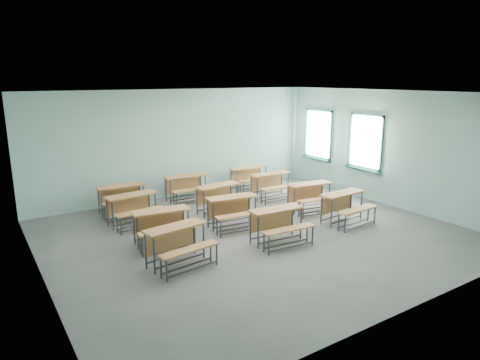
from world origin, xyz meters
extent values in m
cube|color=slate|center=(0.00, 0.00, -0.01)|extent=(9.00, 8.00, 0.02)
cube|color=white|center=(0.00, 0.00, 3.21)|extent=(9.00, 8.00, 0.02)
cube|color=#A1C9C2|center=(0.00, 4.01, 1.60)|extent=(9.00, 0.02, 3.20)
cube|color=#A1C9C2|center=(0.00, -4.01, 1.60)|extent=(9.00, 0.02, 3.20)
cube|color=#A1C9C2|center=(-4.51, 0.00, 1.60)|extent=(0.02, 8.00, 3.20)
cube|color=#A1C9C2|center=(4.51, 0.00, 1.60)|extent=(0.02, 8.00, 3.20)
cube|color=#1A4842|center=(4.47, 2.80, 0.93)|extent=(0.06, 1.20, 0.06)
cube|color=#1A4842|center=(4.47, 2.80, 2.47)|extent=(0.06, 1.20, 0.06)
cube|color=#1A4842|center=(4.47, 2.23, 1.70)|extent=(0.06, 0.06, 1.60)
cube|color=#1A4842|center=(4.47, 3.37, 1.70)|extent=(0.06, 0.06, 1.60)
cube|color=#1A4842|center=(4.47, 2.80, 1.70)|extent=(0.04, 0.04, 1.48)
cube|color=#1A4842|center=(4.47, 2.80, 1.70)|extent=(0.04, 1.08, 0.04)
cube|color=#1A4842|center=(4.43, 2.80, 0.87)|extent=(0.14, 1.28, 0.04)
cube|color=white|center=(4.50, 2.80, 1.70)|extent=(0.01, 1.08, 1.48)
cube|color=#1A4842|center=(4.47, 0.80, 0.93)|extent=(0.06, 1.20, 0.06)
cube|color=#1A4842|center=(4.47, 0.80, 2.47)|extent=(0.06, 1.20, 0.06)
cube|color=#1A4842|center=(4.47, 0.23, 1.70)|extent=(0.06, 0.06, 1.60)
cube|color=#1A4842|center=(4.47, 1.37, 1.70)|extent=(0.06, 0.06, 1.60)
cube|color=#1A4842|center=(4.47, 0.80, 1.70)|extent=(0.04, 0.04, 1.48)
cube|color=#1A4842|center=(4.47, 0.80, 1.70)|extent=(0.04, 1.08, 0.04)
cube|color=#1A4842|center=(4.43, 0.80, 0.87)|extent=(0.14, 1.28, 0.04)
cube|color=white|center=(4.50, 0.80, 1.70)|extent=(0.01, 1.08, 1.48)
cube|color=#B27640|center=(-2.21, -0.45, 0.74)|extent=(1.26, 0.57, 0.04)
cube|color=#B27640|center=(-2.23, -0.26, 0.43)|extent=(1.14, 0.18, 0.42)
cylinder|color=#404346|center=(-2.74, -0.69, 0.36)|extent=(0.04, 0.04, 0.72)
cylinder|color=#404346|center=(-1.63, -0.53, 0.36)|extent=(0.04, 0.04, 0.72)
cylinder|color=#404346|center=(-2.78, -0.37, 0.36)|extent=(0.04, 0.04, 0.72)
cylinder|color=#404346|center=(-1.68, -0.21, 0.36)|extent=(0.04, 0.04, 0.72)
cube|color=#404346|center=(-2.18, -0.61, 0.10)|extent=(1.11, 0.18, 0.03)
cube|color=#404346|center=(-2.23, -0.29, 0.10)|extent=(1.11, 0.18, 0.03)
cube|color=#B27640|center=(-2.14, -0.93, 0.44)|extent=(1.24, 0.42, 0.04)
cylinder|color=#404346|center=(-2.68, -1.10, 0.21)|extent=(0.04, 0.04, 0.42)
cylinder|color=#404346|center=(-1.58, -0.95, 0.21)|extent=(0.04, 0.04, 0.42)
cylinder|color=#404346|center=(-2.70, -0.91, 0.21)|extent=(0.04, 0.04, 0.42)
cylinder|color=#404346|center=(-1.60, -0.76, 0.21)|extent=(0.04, 0.04, 0.42)
cube|color=#404346|center=(-2.13, -1.03, 0.08)|extent=(1.11, 0.18, 0.03)
cube|color=#404346|center=(-2.15, -0.84, 0.08)|extent=(1.11, 0.18, 0.03)
cube|color=#B27640|center=(0.13, -0.60, 0.74)|extent=(1.24, 0.49, 0.04)
cube|color=#B27640|center=(0.14, -0.41, 0.43)|extent=(1.15, 0.10, 0.42)
cylinder|color=#404346|center=(-0.44, -0.72, 0.36)|extent=(0.04, 0.04, 0.72)
cylinder|color=#404346|center=(0.67, -0.80, 0.36)|extent=(0.04, 0.04, 0.72)
cylinder|color=#404346|center=(-0.42, -0.40, 0.36)|extent=(0.04, 0.04, 0.72)
cylinder|color=#404346|center=(0.69, -0.48, 0.36)|extent=(0.04, 0.04, 0.72)
cube|color=#404346|center=(0.12, -0.76, 0.10)|extent=(1.11, 0.11, 0.03)
cube|color=#404346|center=(0.14, -0.44, 0.10)|extent=(1.11, 0.11, 0.03)
cube|color=#B27640|center=(0.09, -1.08, 0.44)|extent=(1.23, 0.33, 0.04)
cylinder|color=#404346|center=(-0.47, -1.14, 0.21)|extent=(0.04, 0.04, 0.42)
cylinder|color=#404346|center=(0.64, -1.22, 0.21)|extent=(0.04, 0.04, 0.42)
cylinder|color=#404346|center=(-0.46, -0.95, 0.21)|extent=(0.04, 0.04, 0.42)
cylinder|color=#404346|center=(0.65, -1.03, 0.21)|extent=(0.04, 0.04, 0.42)
cube|color=#404346|center=(0.09, -1.18, 0.08)|extent=(1.11, 0.11, 0.03)
cube|color=#404346|center=(0.10, -0.99, 0.08)|extent=(1.11, 0.11, 0.03)
cube|color=#B27640|center=(2.31, -0.44, 0.74)|extent=(1.24, 0.48, 0.04)
cube|color=#B27640|center=(2.30, -0.26, 0.43)|extent=(1.15, 0.10, 0.42)
cylinder|color=#404346|center=(1.76, -0.64, 0.36)|extent=(0.04, 0.04, 0.72)
cylinder|color=#404346|center=(2.87, -0.57, 0.36)|extent=(0.04, 0.04, 0.72)
cylinder|color=#404346|center=(1.74, -0.32, 0.36)|extent=(0.04, 0.04, 0.72)
cylinder|color=#404346|center=(2.85, -0.24, 0.36)|extent=(0.04, 0.04, 0.72)
cube|color=#404346|center=(2.32, -0.60, 0.10)|extent=(1.11, 0.10, 0.03)
cube|color=#404346|center=(2.30, -0.28, 0.10)|extent=(1.11, 0.10, 0.03)
cube|color=#B27640|center=(2.34, -0.93, 0.44)|extent=(1.23, 0.33, 0.04)
cylinder|color=#404346|center=(1.79, -1.06, 0.21)|extent=(0.04, 0.04, 0.42)
cylinder|color=#404346|center=(2.90, -0.99, 0.21)|extent=(0.04, 0.04, 0.42)
cylinder|color=#404346|center=(1.78, -0.87, 0.21)|extent=(0.04, 0.04, 0.42)
cylinder|color=#404346|center=(2.89, -0.79, 0.21)|extent=(0.04, 0.04, 0.42)
cube|color=#404346|center=(2.35, -1.02, 0.08)|extent=(1.11, 0.10, 0.03)
cube|color=#404346|center=(2.33, -0.83, 0.08)|extent=(1.11, 0.10, 0.03)
cube|color=#B27640|center=(-2.02, 0.68, 0.74)|extent=(1.25, 0.55, 0.04)
cube|color=#B27640|center=(-2.00, 0.86, 0.43)|extent=(1.15, 0.16, 0.42)
cylinder|color=#404346|center=(-2.59, 0.58, 0.36)|extent=(0.04, 0.04, 0.72)
cylinder|color=#404346|center=(-1.49, 0.45, 0.36)|extent=(0.04, 0.04, 0.72)
cylinder|color=#404346|center=(-2.56, 0.90, 0.36)|extent=(0.04, 0.04, 0.72)
cylinder|color=#404346|center=(-1.45, 0.77, 0.36)|extent=(0.04, 0.04, 0.72)
cube|color=#404346|center=(-2.04, 0.52, 0.10)|extent=(1.11, 0.16, 0.03)
cube|color=#404346|center=(-2.00, 0.84, 0.10)|extent=(1.11, 0.16, 0.03)
cube|color=#B27640|center=(-2.08, 0.20, 0.44)|extent=(1.23, 0.40, 0.04)
cylinder|color=#404346|center=(-2.65, 0.17, 0.21)|extent=(0.04, 0.04, 0.42)
cylinder|color=#404346|center=(-1.54, 0.03, 0.21)|extent=(0.04, 0.04, 0.42)
cylinder|color=#404346|center=(-2.62, 0.36, 0.21)|extent=(0.04, 0.04, 0.42)
cylinder|color=#404346|center=(-1.52, 0.22, 0.21)|extent=(0.04, 0.04, 0.42)
cube|color=#404346|center=(-2.09, 0.10, 0.08)|extent=(1.11, 0.16, 0.03)
cube|color=#404346|center=(-2.07, 0.29, 0.08)|extent=(1.11, 0.16, 0.03)
cube|color=#B27640|center=(-0.18, 0.75, 0.74)|extent=(1.25, 0.54, 0.04)
cube|color=#B27640|center=(-0.16, 0.93, 0.43)|extent=(1.15, 0.15, 0.42)
cylinder|color=#404346|center=(-0.75, 0.65, 0.36)|extent=(0.04, 0.04, 0.72)
cylinder|color=#404346|center=(0.36, 0.52, 0.36)|extent=(0.04, 0.04, 0.72)
cylinder|color=#404346|center=(-0.71, 0.97, 0.36)|extent=(0.04, 0.04, 0.72)
cylinder|color=#404346|center=(0.39, 0.85, 0.36)|extent=(0.04, 0.04, 0.72)
cube|color=#404346|center=(-0.20, 0.59, 0.10)|extent=(1.11, 0.16, 0.03)
cube|color=#404346|center=(-0.16, 0.91, 0.10)|extent=(1.11, 0.16, 0.03)
cube|color=#B27640|center=(-0.23, 0.27, 0.44)|extent=(1.23, 0.39, 0.04)
cylinder|color=#404346|center=(-0.80, 0.23, 0.21)|extent=(0.04, 0.04, 0.42)
cylinder|color=#404346|center=(0.31, 0.11, 0.21)|extent=(0.04, 0.04, 0.42)
cylinder|color=#404346|center=(-0.78, 0.42, 0.21)|extent=(0.04, 0.04, 0.42)
cylinder|color=#404346|center=(0.33, 0.30, 0.21)|extent=(0.04, 0.04, 0.42)
cube|color=#404346|center=(-0.24, 0.17, 0.08)|extent=(1.11, 0.16, 0.03)
cube|color=#404346|center=(-0.22, 0.36, 0.08)|extent=(1.11, 0.16, 0.03)
cube|color=#B27640|center=(2.26, 0.72, 0.74)|extent=(1.26, 0.56, 0.04)
cube|color=#B27640|center=(2.28, 0.91, 0.43)|extent=(1.15, 0.17, 0.42)
cylinder|color=#404346|center=(1.68, 0.63, 0.36)|extent=(0.04, 0.04, 0.72)
cylinder|color=#404346|center=(2.79, 0.49, 0.36)|extent=(0.04, 0.04, 0.72)
cylinder|color=#404346|center=(1.73, 0.95, 0.36)|extent=(0.04, 0.04, 0.72)
cylinder|color=#404346|center=(2.83, 0.81, 0.36)|extent=(0.04, 0.04, 0.72)
cube|color=#404346|center=(2.24, 0.56, 0.10)|extent=(1.11, 0.18, 0.03)
cube|color=#404346|center=(2.28, 0.88, 0.10)|extent=(1.11, 0.18, 0.03)
cube|color=#B27640|center=(2.19, 0.24, 0.44)|extent=(1.24, 0.41, 0.04)
cylinder|color=#404346|center=(1.63, 0.22, 0.21)|extent=(0.04, 0.04, 0.42)
cylinder|color=#404346|center=(2.73, 0.07, 0.21)|extent=(0.04, 0.04, 0.42)
cylinder|color=#404346|center=(1.65, 0.41, 0.21)|extent=(0.04, 0.04, 0.42)
cylinder|color=#404346|center=(2.76, 0.26, 0.21)|extent=(0.04, 0.04, 0.42)
cube|color=#404346|center=(2.18, 0.14, 0.08)|extent=(1.11, 0.18, 0.03)
cube|color=#404346|center=(2.21, 0.33, 0.08)|extent=(1.11, 0.18, 0.03)
cube|color=#B27640|center=(-2.14, 2.24, 0.74)|extent=(1.25, 0.52, 0.04)
cube|color=#B27640|center=(-2.16, 2.43, 0.43)|extent=(1.15, 0.14, 0.42)
cylinder|color=#404346|center=(-2.68, 2.03, 0.36)|extent=(0.04, 0.04, 0.72)
cylinder|color=#404346|center=(-1.57, 2.14, 0.36)|extent=(0.04, 0.04, 0.72)
cylinder|color=#404346|center=(-2.71, 2.35, 0.36)|extent=(0.04, 0.04, 0.72)
cylinder|color=#404346|center=(-1.60, 2.46, 0.36)|extent=(0.04, 0.04, 0.72)
cube|color=#404346|center=(-2.12, 2.08, 0.10)|extent=(1.11, 0.14, 0.03)
cube|color=#404346|center=(-2.16, 2.40, 0.10)|extent=(1.11, 0.14, 0.03)
cube|color=#B27640|center=(-2.09, 1.76, 0.44)|extent=(1.23, 0.37, 0.04)
cylinder|color=#404346|center=(-2.63, 1.61, 0.21)|extent=(0.04, 0.04, 0.42)
cylinder|color=#404346|center=(-1.53, 1.72, 0.21)|extent=(0.04, 0.04, 0.42)
cylinder|color=#404346|center=(-2.65, 1.80, 0.21)|extent=(0.04, 0.04, 0.42)
cylinder|color=#404346|center=(-1.55, 1.91, 0.21)|extent=(0.04, 0.04, 0.42)
cube|color=#404346|center=(-2.08, 1.67, 0.08)|extent=(1.11, 0.14, 0.03)
cube|color=#404346|center=(-2.10, 1.86, 0.08)|extent=(1.11, 0.14, 0.03)
cube|color=#B27640|center=(0.11, 1.91, 0.74)|extent=(1.25, 0.52, 0.04)
cube|color=#B27640|center=(0.09, 2.10, 0.43)|extent=(1.15, 0.13, 0.42)
cylinder|color=#404346|center=(-0.43, 1.70, 0.36)|extent=(0.04, 0.04, 0.72)
cylinder|color=#404346|center=(0.68, 1.81, 0.36)|extent=(0.04, 0.04, 0.72)
cylinder|color=#404346|center=(-0.46, 2.02, 0.36)|extent=(0.04, 0.04, 0.72)
cylinder|color=#404346|center=(0.64, 2.13, 0.36)|extent=(0.04, 0.04, 0.72)
cube|color=#404346|center=(0.12, 1.75, 0.10)|extent=(1.11, 0.14, 0.03)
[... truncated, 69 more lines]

